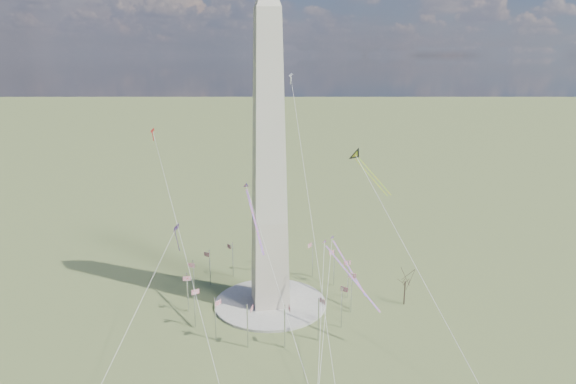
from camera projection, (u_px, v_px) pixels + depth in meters
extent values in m
plane|color=brown|center=(270.00, 304.00, 165.89)|extent=(2000.00, 2000.00, 0.00)
cylinder|color=#AFACA0|center=(270.00, 303.00, 165.79)|extent=(36.00, 36.00, 0.80)
cylinder|color=silver|center=(348.00, 279.00, 168.88)|extent=(0.36, 0.36, 13.00)
cube|color=#B31724|center=(347.00, 263.00, 168.75)|extent=(2.40, 0.08, 1.50)
cylinder|color=silver|center=(334.00, 268.00, 177.98)|extent=(0.36, 0.36, 13.00)
cube|color=#B31724|center=(332.00, 252.00, 177.66)|extent=(2.25, 0.99, 1.50)
cylinder|color=silver|center=(313.00, 260.00, 184.97)|extent=(0.36, 0.36, 13.00)
cube|color=#B31724|center=(310.00, 245.00, 184.32)|extent=(1.75, 1.75, 1.50)
cylinder|color=silver|center=(287.00, 256.00, 188.81)|extent=(0.36, 0.36, 13.00)
cube|color=#B31724|center=(283.00, 242.00, 187.70)|extent=(0.99, 2.25, 1.50)
cylinder|color=silver|center=(259.00, 256.00, 188.90)|extent=(0.36, 0.36, 13.00)
cube|color=#B31724|center=(256.00, 242.00, 187.30)|extent=(0.08, 2.40, 1.50)
cylinder|color=silver|center=(233.00, 260.00, 185.24)|extent=(0.36, 0.36, 13.00)
cube|color=#B31724|center=(229.00, 247.00, 183.18)|extent=(0.99, 2.25, 1.50)
cylinder|color=silver|center=(210.00, 267.00, 178.37)|extent=(0.36, 0.36, 13.00)
cube|color=#B31724|center=(207.00, 254.00, 175.97)|extent=(1.75, 1.75, 1.50)
cylinder|color=silver|center=(194.00, 279.00, 169.35)|extent=(0.36, 0.36, 13.00)
cube|color=#B31724|center=(191.00, 265.00, 166.76)|extent=(2.25, 0.99, 1.50)
cylinder|color=silver|center=(188.00, 292.00, 159.55)|extent=(0.36, 0.36, 13.00)
cube|color=#B31724|center=(187.00, 278.00, 156.95)|extent=(2.40, 0.08, 1.50)
cylinder|color=silver|center=(194.00, 307.00, 150.46)|extent=(0.36, 0.36, 13.00)
cube|color=#B31724|center=(195.00, 292.00, 148.04)|extent=(2.25, 0.99, 1.50)
cylinder|color=silver|center=(215.00, 319.00, 143.46)|extent=(0.36, 0.36, 13.00)
cube|color=#B31724|center=(218.00, 303.00, 141.39)|extent=(1.75, 1.75, 1.50)
cylinder|color=silver|center=(247.00, 326.00, 139.62)|extent=(0.36, 0.36, 13.00)
cube|color=#B31724|center=(252.00, 309.00, 138.00)|extent=(0.99, 2.25, 1.50)
cylinder|color=silver|center=(285.00, 326.00, 139.53)|extent=(0.36, 0.36, 13.00)
cube|color=#B31724|center=(289.00, 308.00, 138.40)|extent=(0.08, 2.40, 1.50)
cylinder|color=silver|center=(318.00, 319.00, 143.19)|extent=(0.36, 0.36, 13.00)
cube|color=#B31724|center=(322.00, 301.00, 142.52)|extent=(0.99, 2.25, 1.50)
cylinder|color=silver|center=(342.00, 307.00, 150.06)|extent=(0.36, 0.36, 13.00)
cube|color=#B31724|center=(344.00, 289.00, 149.73)|extent=(1.75, 1.75, 1.50)
cylinder|color=silver|center=(351.00, 293.00, 159.08)|extent=(0.36, 0.36, 13.00)
cube|color=#B31724|center=(352.00, 276.00, 158.95)|extent=(2.25, 0.99, 1.50)
cylinder|color=#433228|center=(405.00, 293.00, 164.84)|extent=(0.41, 0.41, 8.03)
cube|color=orange|center=(375.00, 176.00, 169.29)|extent=(7.57, 12.78, 10.15)
cube|color=orange|center=(371.00, 177.00, 168.13)|extent=(7.57, 12.78, 10.15)
cube|color=#471971|center=(176.00, 228.00, 163.44)|extent=(1.81, 3.00, 2.52)
cube|color=#F75827|center=(177.00, 240.00, 164.51)|extent=(1.42, 3.08, 8.71)
cube|color=#F75827|center=(352.00, 278.00, 144.31)|extent=(11.10, 18.45, 13.16)
cube|color=#F75827|center=(255.00, 220.00, 143.56)|extent=(2.62, 20.53, 12.88)
cube|color=#F75827|center=(349.00, 267.00, 165.98)|extent=(6.30, 18.68, 12.14)
cube|color=red|center=(153.00, 130.00, 173.89)|extent=(1.46, 1.64, 1.64)
cube|color=red|center=(153.00, 136.00, 174.35)|extent=(0.41, 1.42, 3.75)
cube|color=white|center=(291.00, 75.00, 196.82)|extent=(1.46, 1.53, 1.58)
cube|color=white|center=(291.00, 80.00, 197.26)|extent=(0.36, 1.37, 3.61)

